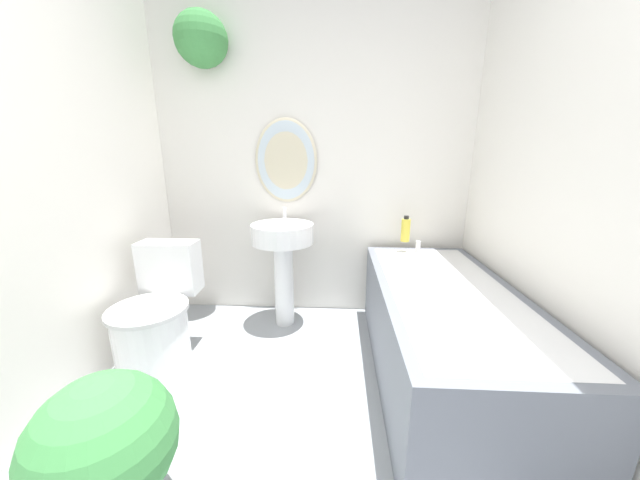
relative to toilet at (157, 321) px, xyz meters
The scene contains 8 objects.
wall_back 1.51m from the toilet, 45.49° to the left, with size 2.43×0.35×2.40m.
wall_left 1.02m from the toilet, 134.44° to the right, with size 0.06×2.33×2.40m.
wall_right 2.28m from the toilet, ahead, with size 0.06×2.33×2.40m.
toilet is the anchor object (origin of this frame).
pedestal_sink 0.91m from the toilet, 38.26° to the left, with size 0.44×0.44×0.87m.
bathtub 1.66m from the toilet, ahead, with size 0.72×1.56×0.63m.
shampoo_bottle 1.74m from the toilet, 22.25° to the left, with size 0.06×0.06×0.19m.
potted_plant 0.95m from the toilet, 69.03° to the right, with size 0.44×0.44×0.58m.
Camera 1 is at (0.18, -0.24, 1.24)m, focal length 18.00 mm.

